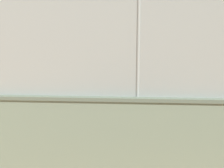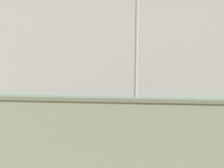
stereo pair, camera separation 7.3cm
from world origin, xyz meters
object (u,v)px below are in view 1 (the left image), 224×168
Objects in this scene: player_foreground_swinging at (94,67)px; player_crossing_court at (97,83)px; spare_ball_by_wall at (5,146)px; sports_ball at (65,73)px.

player_foreground_swinging is 4.28m from player_crossing_court.
player_crossing_court reaches higher than spare_ball_by_wall.
player_crossing_court is 18.64× the size of spare_ball_by_wall.
player_foreground_swinging reaches higher than player_crossing_court.
spare_ball_by_wall is at bearing 82.18° from player_foreground_swinging.
player_foreground_swinging is 8.43m from spare_ball_by_wall.
player_crossing_court is at bearing 100.49° from player_foreground_swinging.
player_crossing_court is at bearing -115.13° from spare_ball_by_wall.
player_crossing_court reaches higher than sports_ball.
player_foreground_swinging is 1.62m from sports_ball.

